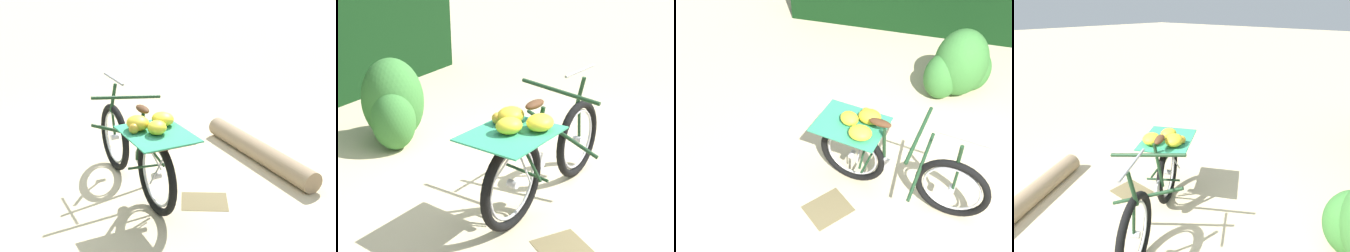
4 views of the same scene
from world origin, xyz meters
TOP-DOWN VIEW (x-y plane):
  - ground_plane at (0.00, 0.00)m, footprint 60.00×60.00m
  - bicycle at (-0.21, 0.32)m, footprint 1.12×1.70m
  - shrub_cluster at (1.68, 1.13)m, footprint 0.99×0.68m
  - leaf_litter_patch at (-0.86, 0.49)m, footprint 0.44×0.36m

SIDE VIEW (x-z plane):
  - ground_plane at x=0.00m, z-range 0.00..0.00m
  - leaf_litter_patch at x=-0.86m, z-range 0.00..0.01m
  - shrub_cluster at x=1.68m, z-range -0.06..0.88m
  - bicycle at x=-0.21m, z-range -0.04..0.99m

